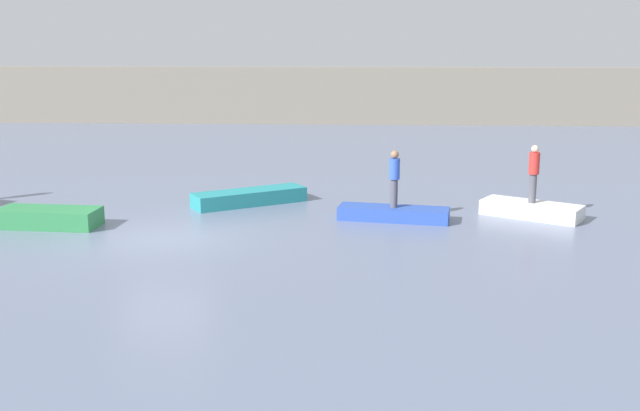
% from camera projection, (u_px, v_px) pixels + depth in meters
% --- Properties ---
extents(ground_plane, '(120.00, 120.00, 0.00)m').
position_uv_depth(ground_plane, '(163.00, 238.00, 20.94)').
color(ground_plane, slate).
extents(embankment_wall, '(80.00, 1.20, 3.50)m').
position_uv_depth(embankment_wall, '(274.00, 95.00, 47.89)').
color(embankment_wall, gray).
rests_on(embankment_wall, ground_plane).
extents(rowboat_green, '(2.98, 1.37, 0.53)m').
position_uv_depth(rowboat_green, '(48.00, 218.00, 22.15)').
color(rowboat_green, '#2D7F47').
rests_on(rowboat_green, ground_plane).
extents(rowboat_teal, '(3.72, 2.84, 0.48)m').
position_uv_depth(rowboat_teal, '(249.00, 197.00, 25.08)').
color(rowboat_teal, teal).
rests_on(rowboat_teal, ground_plane).
extents(rowboat_blue, '(3.40, 1.46, 0.40)m').
position_uv_depth(rowboat_blue, '(394.00, 214.00, 22.95)').
color(rowboat_blue, '#2B4CAD').
rests_on(rowboat_blue, ground_plane).
extents(rowboat_white, '(3.08, 2.44, 0.45)m').
position_uv_depth(rowboat_white, '(531.00, 210.00, 23.33)').
color(rowboat_white, white).
rests_on(rowboat_white, ground_plane).
extents(person_red_shirt, '(0.32, 0.32, 1.76)m').
position_uv_depth(person_red_shirt, '(534.00, 171.00, 23.07)').
color(person_red_shirt, '#4C4C56').
rests_on(person_red_shirt, rowboat_white).
extents(person_blue_shirt, '(0.32, 0.32, 1.71)m').
position_uv_depth(person_blue_shirt, '(394.00, 176.00, 22.70)').
color(person_blue_shirt, '#4C4C56').
rests_on(person_blue_shirt, rowboat_blue).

